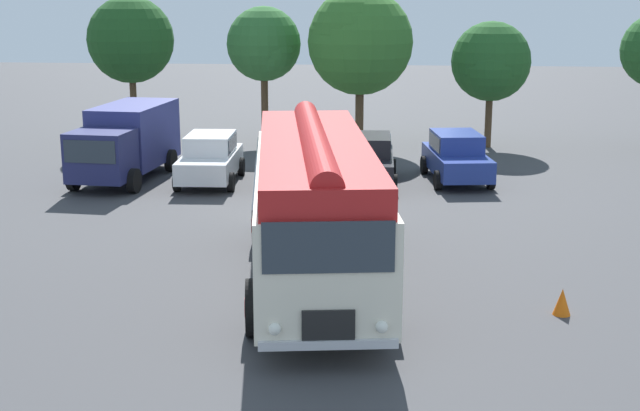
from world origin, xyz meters
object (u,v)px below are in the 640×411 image
(car_near_left, at_px, (210,158))
(box_van, at_px, (127,140))
(car_far_right, at_px, (457,157))
(traffic_cone, at_px, (562,302))
(vintage_bus, at_px, (314,200))
(car_mid_left, at_px, (291,159))
(car_mid_right, at_px, (367,160))

(car_near_left, bearing_deg, box_van, 171.38)
(car_far_right, height_order, traffic_cone, car_far_right)
(car_near_left, xyz_separation_m, traffic_cone, (9.67, -11.83, -0.57))
(vintage_bus, xyz_separation_m, traffic_cone, (5.17, -1.63, -1.62))
(vintage_bus, distance_m, car_far_right, 11.92)
(vintage_bus, bearing_deg, car_near_left, 113.78)
(car_mid_left, xyz_separation_m, traffic_cone, (6.93, -11.88, -0.57))
(car_mid_left, height_order, box_van, box_van)
(car_mid_left, height_order, traffic_cone, car_mid_left)
(car_mid_right, xyz_separation_m, traffic_cone, (4.36, -12.02, -0.57))
(car_near_left, xyz_separation_m, car_mid_right, (5.31, 0.19, 0.00))
(vintage_bus, distance_m, car_mid_left, 10.45)
(car_near_left, relative_size, traffic_cone, 7.77)
(vintage_bus, relative_size, car_far_right, 2.35)
(car_mid_left, xyz_separation_m, car_mid_right, (2.57, 0.15, 0.00))
(car_near_left, xyz_separation_m, car_far_right, (8.31, 1.04, 0.00))
(car_near_left, height_order, car_far_right, same)
(box_van, bearing_deg, traffic_cone, -44.15)
(vintage_bus, bearing_deg, car_far_right, 71.25)
(car_mid_left, height_order, car_far_right, same)
(vintage_bus, height_order, car_far_right, vintage_bus)
(car_near_left, height_order, box_van, box_van)
(car_near_left, relative_size, car_mid_left, 0.97)
(box_van, bearing_deg, car_mid_right, -1.82)
(vintage_bus, distance_m, box_van, 13.03)
(vintage_bus, relative_size, car_mid_left, 2.36)
(vintage_bus, relative_size, box_van, 1.75)
(car_near_left, bearing_deg, traffic_cone, -50.75)
(vintage_bus, bearing_deg, car_mid_left, 99.75)
(box_van, bearing_deg, vintage_bus, -54.91)
(traffic_cone, bearing_deg, box_van, 135.85)
(vintage_bus, height_order, traffic_cone, vintage_bus)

